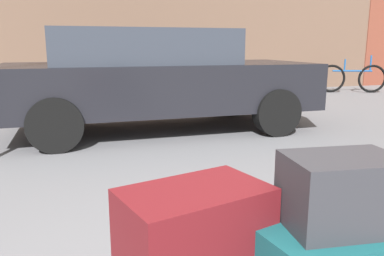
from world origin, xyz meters
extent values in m
cube|color=#144C51|center=(0.15, -0.02, 0.45)|extent=(0.64, 0.44, 0.23)
cube|color=maroon|center=(-0.34, 0.16, 0.52)|extent=(0.59, 0.44, 0.36)
cube|color=#2D2D33|center=(0.15, -0.02, 0.70)|extent=(0.44, 0.33, 0.26)
cube|color=black|center=(0.58, 4.31, 0.64)|extent=(4.36, 1.94, 0.64)
cube|color=#2D333D|center=(0.33, 4.32, 1.19)|extent=(2.46, 1.66, 0.46)
cylinder|color=black|center=(2.03, 5.12, 0.32)|extent=(0.65, 0.24, 0.64)
cylinder|color=black|center=(1.97, 3.42, 0.32)|extent=(0.65, 0.24, 0.64)
cylinder|color=black|center=(-0.81, 5.21, 0.32)|extent=(0.65, 0.24, 0.64)
cylinder|color=black|center=(-0.86, 3.51, 0.32)|extent=(0.65, 0.24, 0.64)
torus|color=black|center=(5.93, 7.30, 0.36)|extent=(0.69, 0.33, 0.72)
torus|color=black|center=(6.90, 6.90, 0.36)|extent=(0.69, 0.33, 0.72)
cylinder|color=#194C8C|center=(6.42, 7.10, 0.56)|extent=(0.94, 0.42, 0.04)
cylinder|color=#194C8C|center=(6.23, 7.17, 0.71)|extent=(0.05, 0.05, 0.30)
cylinder|color=#194C8C|center=(6.83, 6.93, 0.76)|extent=(0.05, 0.05, 0.40)
cylinder|color=#72665B|center=(2.08, 6.11, 0.36)|extent=(0.28, 0.28, 0.72)
cylinder|color=#72665B|center=(3.65, 6.11, 0.36)|extent=(0.28, 0.28, 0.72)
camera|label=1|loc=(-0.78, -1.07, 1.21)|focal=36.06mm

